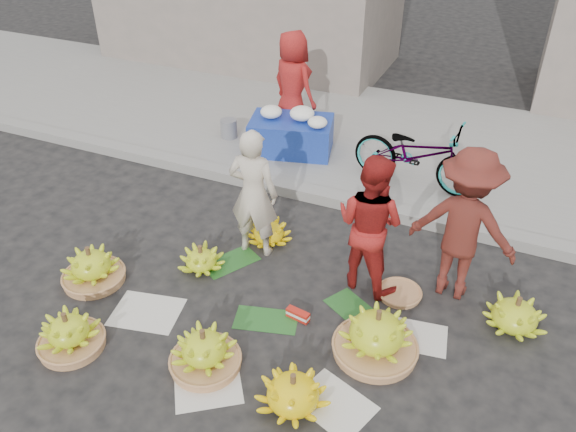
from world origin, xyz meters
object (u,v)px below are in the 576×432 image
at_px(banana_bunch_0, 92,267).
at_px(flower_table, 292,133).
at_px(banana_bunch_4, 377,334).
at_px(vendor_cream, 253,194).
at_px(bicycle, 417,154).

distance_m(banana_bunch_0, flower_table, 3.71).
height_order(banana_bunch_0, banana_bunch_4, banana_bunch_4).
distance_m(vendor_cream, bicycle, 2.54).
distance_m(banana_bunch_4, vendor_cream, 2.12).
bearing_deg(flower_table, banana_bunch_0, -117.38).
bearing_deg(bicycle, flower_table, 88.84).
xyz_separation_m(banana_bunch_0, vendor_cream, (1.40, 1.25, 0.59)).
bearing_deg(banana_bunch_0, vendor_cream, 41.70).
bearing_deg(banana_bunch_4, flower_table, 124.81).
height_order(banana_bunch_0, vendor_cream, vendor_cream).
relative_size(flower_table, bicycle, 0.76).
bearing_deg(banana_bunch_4, bicycle, 96.73).
distance_m(vendor_cream, flower_table, 2.45).
bearing_deg(vendor_cream, bicycle, -129.85).
bearing_deg(banana_bunch_4, vendor_cream, 150.74).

